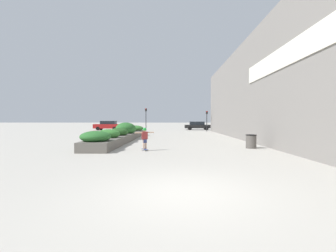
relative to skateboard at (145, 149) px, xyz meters
name	(u,v)px	position (x,y,z in m)	size (l,w,h in m)	color
ground_plane	(181,193)	(1.83, -7.53, -0.07)	(300.00, 300.00, 0.00)	#ADA89E
building_wall_right	(251,89)	(8.09, 5.76, 4.26)	(0.67, 35.34, 8.64)	gray
planter_box	(122,134)	(-2.74, 6.38, 0.50)	(1.96, 15.07, 1.57)	#605B54
skateboard	(145,149)	(0.00, 0.00, 0.00)	(0.47, 0.62, 0.10)	navy
skateboarder	(145,136)	(0.00, 0.00, 0.78)	(1.05, 0.63, 1.25)	tan
trash_bin	(251,141)	(6.59, 1.24, 0.37)	(0.67, 0.67, 0.87)	#514C47
car_leftmost	(108,125)	(-9.87, 26.47, 0.78)	(4.64, 2.04, 1.63)	maroon
car_center_left	(197,126)	(6.14, 27.79, 0.72)	(4.76, 2.01, 1.51)	black
traffic_light_left	(146,116)	(-2.63, 22.58, 2.40)	(0.28, 0.30, 3.64)	black
traffic_light_right	(207,117)	(7.00, 22.40, 2.13)	(0.28, 0.30, 3.20)	black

